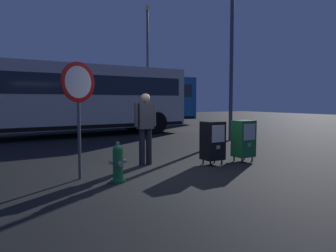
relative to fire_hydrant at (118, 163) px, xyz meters
name	(u,v)px	position (x,y,z in m)	size (l,w,h in m)	color
ground_plane	(185,174)	(1.41, -0.12, -0.35)	(60.00, 60.00, 0.00)	black
fire_hydrant	(118,163)	(0.00, 0.00, 0.00)	(0.33, 0.32, 0.75)	#1E7238
newspaper_box_primary	(243,138)	(3.45, 0.34, 0.22)	(0.48, 0.42, 1.02)	black
newspaper_box_secondary	(213,141)	(2.53, 0.41, 0.22)	(0.48, 0.42, 1.02)	black
stop_sign	(78,95)	(-0.55, 0.56, 1.25)	(0.71, 0.31, 2.23)	#4C4F54
pedestrian	(145,125)	(1.15, 1.17, 0.60)	(0.55, 0.22, 1.67)	black
bus_near	(67,96)	(1.07, 8.48, 1.36)	(10.61, 3.20, 3.00)	beige
bus_far	(111,98)	(4.81, 13.31, 1.36)	(10.74, 3.91, 3.00)	#19519E
street_light_near_right	(148,56)	(6.78, 12.18, 3.85)	(0.32, 0.32, 7.28)	#4C4F54
street_light_far_left	(232,26)	(6.09, 3.83, 3.95)	(0.32, 0.32, 7.47)	#4C4F54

